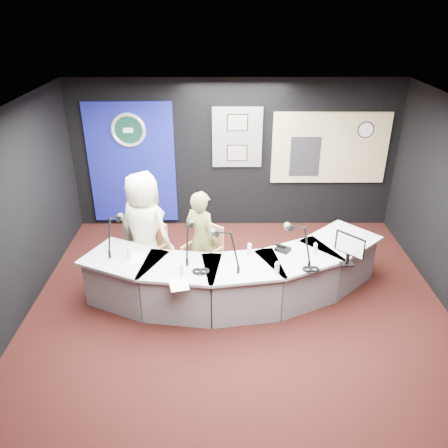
{
  "coord_description": "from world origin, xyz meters",
  "views": [
    {
      "loc": [
        -0.23,
        -4.97,
        4.03
      ],
      "look_at": [
        -0.2,
        0.8,
        1.1
      ],
      "focal_mm": 36.0,
      "sensor_mm": 36.0,
      "label": 1
    }
  ],
  "objects_px": {
    "armchair_left": "(147,252)",
    "broadcast_desk": "(234,276)",
    "person_man": "(145,230)",
    "person_woman": "(202,239)",
    "armchair_right": "(202,256)"
  },
  "relations": [
    {
      "from": "armchair_left",
      "to": "broadcast_desk",
      "type": "bearing_deg",
      "value": 15.77
    },
    {
      "from": "person_man",
      "to": "person_woman",
      "type": "height_order",
      "value": "person_man"
    },
    {
      "from": "armchair_right",
      "to": "person_woman",
      "type": "height_order",
      "value": "person_woman"
    },
    {
      "from": "broadcast_desk",
      "to": "armchair_right",
      "type": "bearing_deg",
      "value": 142.56
    },
    {
      "from": "person_man",
      "to": "broadcast_desk",
      "type": "bearing_deg",
      "value": -170.17
    },
    {
      "from": "armchair_right",
      "to": "broadcast_desk",
      "type": "bearing_deg",
      "value": 1.19
    },
    {
      "from": "armchair_left",
      "to": "armchair_right",
      "type": "relative_size",
      "value": 1.04
    },
    {
      "from": "armchair_left",
      "to": "armchair_right",
      "type": "height_order",
      "value": "armchair_left"
    },
    {
      "from": "broadcast_desk",
      "to": "person_man",
      "type": "distance_m",
      "value": 1.51
    },
    {
      "from": "armchair_right",
      "to": "person_man",
      "type": "distance_m",
      "value": 0.95
    },
    {
      "from": "person_woman",
      "to": "broadcast_desk",
      "type": "bearing_deg",
      "value": 178.75
    },
    {
      "from": "person_woman",
      "to": "person_man",
      "type": "bearing_deg",
      "value": 30.46
    },
    {
      "from": "armchair_left",
      "to": "person_man",
      "type": "height_order",
      "value": "person_man"
    },
    {
      "from": "person_man",
      "to": "person_woman",
      "type": "distance_m",
      "value": 0.87
    },
    {
      "from": "broadcast_desk",
      "to": "person_woman",
      "type": "xyz_separation_m",
      "value": [
        -0.49,
        0.37,
        0.4
      ]
    }
  ]
}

